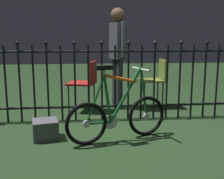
{
  "coord_description": "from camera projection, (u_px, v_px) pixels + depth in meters",
  "views": [
    {
      "loc": [
        -0.32,
        -3.41,
        1.23
      ],
      "look_at": [
        0.03,
        0.2,
        0.55
      ],
      "focal_mm": 44.43,
      "sensor_mm": 36.0,
      "label": 1
    }
  ],
  "objects": [
    {
      "name": "ground_plane",
      "position": [
        111.0,
        134.0,
        3.6
      ],
      "size": [
        20.0,
        20.0,
        0.0
      ],
      "primitive_type": "plane",
      "color": "#20371C"
    },
    {
      "name": "iron_fence",
      "position": [
        101.0,
        79.0,
        4.13
      ],
      "size": [
        4.22,
        0.07,
        1.24
      ],
      "color": "black",
      "rests_on": "ground"
    },
    {
      "name": "person_visitor",
      "position": [
        118.0,
        49.0,
        4.75
      ],
      "size": [
        0.28,
        0.45,
        1.73
      ],
      "color": "#2D2D33",
      "rests_on": "ground"
    },
    {
      "name": "chair_olive",
      "position": [
        156.0,
        77.0,
        4.93
      ],
      "size": [
        0.42,
        0.41,
        0.85
      ],
      "color": "black",
      "rests_on": "ground"
    },
    {
      "name": "bicycle",
      "position": [
        118.0,
        115.0,
        3.33
      ],
      "size": [
        1.26,
        0.52,
        0.92
      ],
      "color": "black",
      "rests_on": "ground"
    },
    {
      "name": "display_crate",
      "position": [
        45.0,
        129.0,
        3.41
      ],
      "size": [
        0.36,
        0.36,
        0.24
      ],
      "primitive_type": "cube",
      "rotation": [
        0.0,
        0.0,
        0.21
      ],
      "color": "#4C4C51",
      "rests_on": "ground"
    },
    {
      "name": "chair_red",
      "position": [
        86.0,
        80.0,
        4.62
      ],
      "size": [
        0.53,
        0.53,
        0.85
      ],
      "color": "black",
      "rests_on": "ground"
    }
  ]
}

